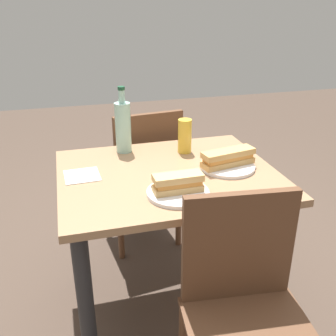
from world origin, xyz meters
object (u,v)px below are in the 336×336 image
object	(u,v)px
dining_table	(168,201)
plate_far	(178,193)
baguette_sandwich_near	(228,158)
beer_glass	(185,136)
baguette_sandwich_far	(178,183)
water_bottle	(123,126)
knife_near	(218,160)
chair_far	(144,171)
chair_near	(245,307)
plate_near	(227,167)
knife_far	(171,185)

from	to	relation	value
dining_table	plate_far	distance (m)	0.25
baguette_sandwich_near	beer_glass	distance (m)	0.26
baguette_sandwich_far	water_bottle	xyz separation A→B (m)	(-0.12, 0.49, 0.08)
baguette_sandwich_near	knife_near	size ratio (longest dim) A/B	1.36
dining_table	chair_far	distance (m)	0.58
chair_near	knife_near	world-z (taller)	chair_near
chair_far	baguette_sandwich_far	xyz separation A→B (m)	(-0.03, -0.77, 0.29)
chair_far	plate_near	distance (m)	0.69
baguette_sandwich_near	knife_far	bearing A→B (deg)	-156.67
chair_far	baguette_sandwich_near	size ratio (longest dim) A/B	3.49
chair_near	beer_glass	size ratio (longest dim) A/B	5.35
knife_near	water_bottle	distance (m)	0.47
baguette_sandwich_far	plate_near	bearing A→B (deg)	32.64
plate_near	baguette_sandwich_near	world-z (taller)	baguette_sandwich_near
plate_near	chair_far	bearing A→B (deg)	112.75
knife_far	beer_glass	bearing A→B (deg)	64.96
baguette_sandwich_near	baguette_sandwich_far	bearing A→B (deg)	-147.36
chair_far	knife_far	bearing A→B (deg)	-93.08
plate_far	beer_glass	xyz separation A→B (m)	(0.15, 0.41, 0.07)
dining_table	beer_glass	size ratio (longest dim) A/B	5.67
dining_table	knife_near	bearing A→B (deg)	6.17
baguette_sandwich_far	knife_far	bearing A→B (deg)	103.25
chair_far	plate_near	xyz separation A→B (m)	(0.25, -0.59, 0.25)
chair_far	knife_far	distance (m)	0.76
beer_glass	water_bottle	bearing A→B (deg)	163.12
baguette_sandwich_near	water_bottle	distance (m)	0.51
knife_far	beer_glass	distance (m)	0.40
knife_far	knife_near	bearing A→B (deg)	33.36
chair_far	beer_glass	xyz separation A→B (m)	(0.13, -0.36, 0.32)
chair_far	water_bottle	bearing A→B (deg)	-117.94
baguette_sandwich_far	water_bottle	world-z (taller)	water_bottle
chair_near	water_bottle	xyz separation A→B (m)	(-0.24, 0.86, 0.37)
chair_near	knife_near	distance (m)	0.66
plate_near	knife_far	bearing A→B (deg)	-156.67
chair_far	beer_glass	size ratio (longest dim) A/B	5.35
knife_near	plate_far	distance (m)	0.34
knife_far	water_bottle	xyz separation A→B (m)	(-0.11, 0.44, 0.11)
knife_far	water_bottle	bearing A→B (deg)	104.11
chair_far	plate_far	distance (m)	0.81
water_bottle	beer_glass	bearing A→B (deg)	-16.88
baguette_sandwich_near	beer_glass	size ratio (longest dim) A/B	1.53
chair_near	baguette_sandwich_near	size ratio (longest dim) A/B	3.49
beer_glass	knife_far	bearing A→B (deg)	-115.04
plate_near	knife_near	bearing A→B (deg)	112.74
knife_near	plate_near	bearing A→B (deg)	-67.26
water_bottle	beer_glass	size ratio (longest dim) A/B	1.94
plate_far	water_bottle	xyz separation A→B (m)	(-0.12, 0.49, 0.12)
plate_far	knife_far	size ratio (longest dim) A/B	1.30
plate_far	water_bottle	distance (m)	0.52
plate_far	baguette_sandwich_near	bearing A→B (deg)	32.64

